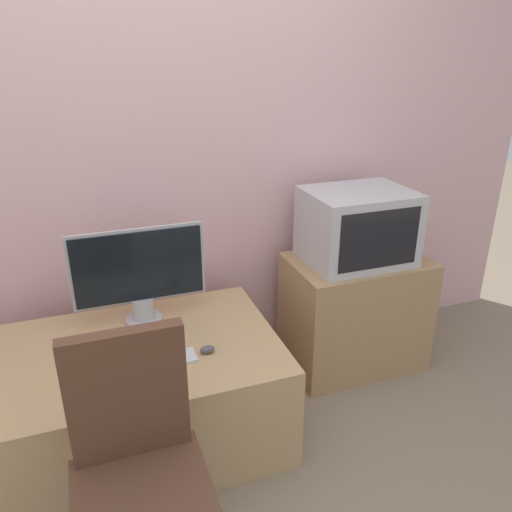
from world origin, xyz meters
TOP-DOWN VIEW (x-y plane):
  - wall_back at (0.00, 1.32)m, footprint 4.40×0.05m
  - desk at (-0.26, 0.74)m, footprint 1.25×0.82m
  - side_stand at (0.96, 0.97)m, footprint 0.73×0.47m
  - main_monitor at (-0.18, 0.96)m, footprint 0.60×0.17m
  - keyboard at (-0.19, 0.60)m, footprint 0.33×0.10m
  - mouse at (0.03, 0.60)m, footprint 0.06×0.04m
  - crt_tv at (0.94, 0.97)m, footprint 0.53×0.42m
  - office_chair at (-0.32, 0.04)m, footprint 0.57×0.57m

SIDE VIEW (x-z plane):
  - desk at x=-0.26m, z-range 0.00..0.49m
  - side_stand at x=0.96m, z-range 0.00..0.63m
  - office_chair at x=-0.32m, z-range -0.10..0.82m
  - keyboard at x=-0.19m, z-range 0.49..0.50m
  - mouse at x=0.03m, z-range 0.49..0.52m
  - main_monitor at x=-0.18m, z-range 0.50..0.96m
  - crt_tv at x=0.94m, z-range 0.63..1.01m
  - wall_back at x=0.00m, z-range 0.00..2.60m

